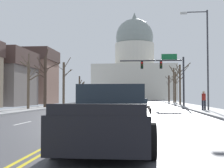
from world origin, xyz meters
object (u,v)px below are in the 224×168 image
at_px(sedan_oncoming_01, 102,100).
at_px(sedan_oncoming_00, 112,102).
at_px(signal_gantry, 165,69).
at_px(pickup_truck_near_04, 111,118).
at_px(sedan_near_00, 135,103).
at_px(sedan_near_02, 135,108).
at_px(sedan_near_01, 132,105).
at_px(sedan_near_03, 122,114).
at_px(street_lamp_right, 204,51).
at_px(pedestrian_00, 204,99).

bearing_deg(sedan_oncoming_01, sedan_oncoming_00, -76.69).
xyz_separation_m(signal_gantry, sedan_oncoming_01, (-10.31, 19.71, -4.14)).
xyz_separation_m(pickup_truck_near_04, sedan_oncoming_01, (-6.59, 48.69, -0.21)).
bearing_deg(pickup_truck_near_04, signal_gantry, 82.69).
height_order(sedan_near_00, sedan_near_02, sedan_near_00).
distance_m(sedan_near_01, sedan_oncoming_01, 31.41).
xyz_separation_m(signal_gantry, sedan_near_00, (-3.62, -3.71, -4.09)).
bearing_deg(pickup_truck_near_04, sedan_near_03, 90.36).
height_order(street_lamp_right, sedan_oncoming_01, street_lamp_right).
bearing_deg(sedan_near_02, sedan_oncoming_01, 100.57).
xyz_separation_m(sedan_near_01, sedan_near_03, (-0.05, -12.52, 0.01)).
distance_m(sedan_near_01, pickup_truck_near_04, 17.98).
distance_m(signal_gantry, sedan_near_02, 18.56).
distance_m(sedan_near_02, pickup_truck_near_04, 11.20).
bearing_deg(street_lamp_right, sedan_near_02, -129.89).
relative_size(sedan_near_00, sedan_near_01, 1.01).
relative_size(signal_gantry, pedestrian_00, 4.77).
bearing_deg(sedan_near_01, pickup_truck_near_04, -90.05).
bearing_deg(sedan_oncoming_00, sedan_near_02, -80.96).
bearing_deg(sedan_near_02, sedan_near_01, 93.34).
bearing_deg(sedan_oncoming_01, sedan_near_02, -79.43).
relative_size(pickup_truck_near_04, sedan_oncoming_00, 1.28).
xyz_separation_m(sedan_near_00, sedan_oncoming_01, (-6.69, 23.42, -0.05)).
bearing_deg(sedan_near_02, pedestrian_00, 50.82).
bearing_deg(sedan_oncoming_00, sedan_near_01, -78.78).
height_order(signal_gantry, sedan_near_00, signal_gantry).
distance_m(pickup_truck_near_04, sedan_oncoming_01, 49.14).
xyz_separation_m(signal_gantry, street_lamp_right, (2.58, -10.75, 0.58)).
bearing_deg(sedan_near_03, street_lamp_right, 63.63).
bearing_deg(sedan_near_03, pedestrian_00, 64.06).
bearing_deg(street_lamp_right, sedan_oncoming_01, 112.93).
relative_size(sedan_near_01, sedan_oncoming_01, 1.03).
relative_size(sedan_near_00, pickup_truck_near_04, 0.82).
distance_m(signal_gantry, pickup_truck_near_04, 29.48).
xyz_separation_m(sedan_near_00, pickup_truck_near_04, (-0.10, -25.27, 0.16)).
distance_m(street_lamp_right, sedan_near_02, 10.30).
xyz_separation_m(sedan_near_00, sedan_oncoming_00, (-3.53, 10.07, -0.05)).
relative_size(sedan_near_03, sedan_oncoming_01, 1.02).
xyz_separation_m(sedan_near_02, sedan_oncoming_01, (-7.00, 37.50, -0.03)).
distance_m(street_lamp_right, pickup_truck_near_04, 19.81).
bearing_deg(sedan_oncoming_00, signal_gantry, -41.65).
xyz_separation_m(sedan_near_00, sedan_near_01, (-0.09, -7.29, -0.05)).
height_order(sedan_near_00, sedan_oncoming_01, sedan_near_00).
distance_m(sedan_near_00, sedan_near_03, 19.81).
distance_m(signal_gantry, street_lamp_right, 11.07).
bearing_deg(signal_gantry, sedan_near_02, -100.53).
xyz_separation_m(street_lamp_right, pedestrian_00, (-0.08, 0.08, -4.20)).
bearing_deg(street_lamp_right, sedan_oncoming_00, 119.62).
xyz_separation_m(street_lamp_right, sedan_near_02, (-5.88, -7.04, -4.68)).
height_order(sedan_near_02, pickup_truck_near_04, pickup_truck_near_04).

